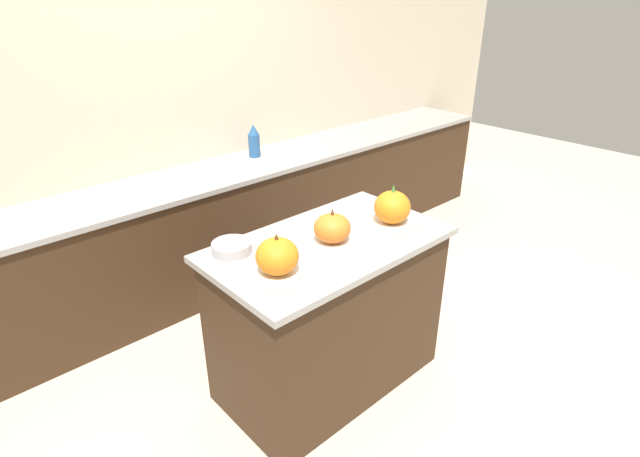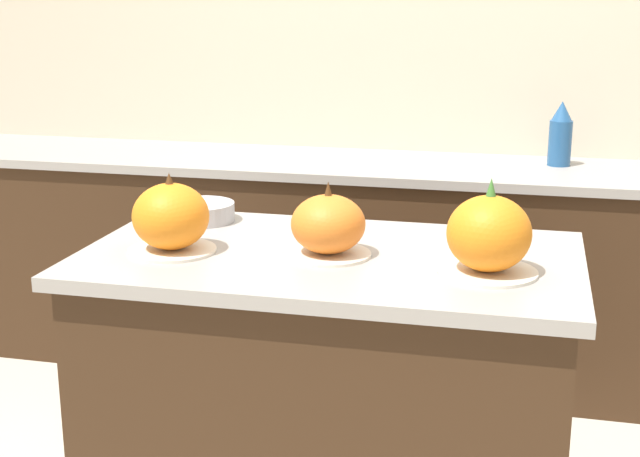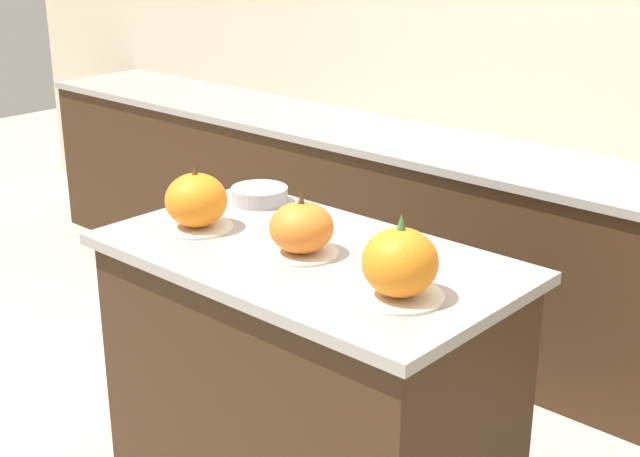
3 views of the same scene
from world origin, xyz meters
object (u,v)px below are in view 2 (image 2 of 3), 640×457
pumpkin_cake_right (489,236)px  bottle_tall (560,135)px  pumpkin_cake_left (171,218)px  mixing_bowl (201,212)px  pumpkin_cake_center (329,226)px

pumpkin_cake_right → bottle_tall: size_ratio=0.94×
pumpkin_cake_left → mixing_bowl: bearing=97.4°
pumpkin_cake_right → pumpkin_cake_left: bearing=-179.8°
pumpkin_cake_right → bottle_tall: bearing=83.0°
pumpkin_cake_center → mixing_bowl: (-0.44, 0.25, -0.05)m
pumpkin_cake_left → bottle_tall: (0.97, 1.54, 0.01)m
bottle_tall → mixing_bowl: 1.59m
pumpkin_cake_center → pumpkin_cake_right: pumpkin_cake_right is taller
pumpkin_cake_center → mixing_bowl: bearing=149.9°
pumpkin_cake_right → bottle_tall: 1.54m
pumpkin_cake_left → pumpkin_cake_right: size_ratio=0.95×
pumpkin_cake_left → bottle_tall: 1.82m
mixing_bowl → pumpkin_cake_center: bearing=-30.1°
pumpkin_cake_left → pumpkin_cake_right: (0.79, 0.00, 0.00)m
pumpkin_cake_center → bottle_tall: bearing=68.6°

